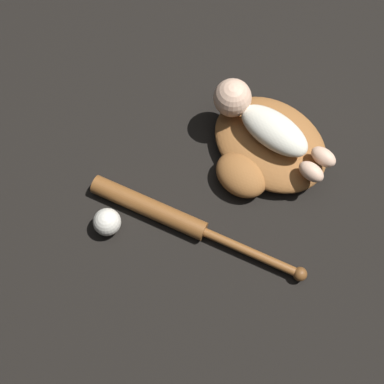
{
  "coord_description": "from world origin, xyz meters",
  "views": [
    {
      "loc": [
        -0.44,
        0.53,
        1.32
      ],
      "look_at": [
        -0.01,
        0.29,
        0.07
      ],
      "focal_mm": 50.0,
      "sensor_mm": 36.0,
      "label": 1
    }
  ],
  "objects": [
    {
      "name": "baseball_glove",
      "position": [
        0.02,
        0.06,
        0.04
      ],
      "size": [
        0.39,
        0.37,
        0.08
      ],
      "color": "#935B2D",
      "rests_on": "ground"
    },
    {
      "name": "baseball",
      "position": [
        0.04,
        0.52,
        0.04
      ],
      "size": [
        0.07,
        0.07,
        0.07
      ],
      "color": "silver",
      "rests_on": "ground"
    },
    {
      "name": "ground_plane",
      "position": [
        0.0,
        0.0,
        0.0
      ],
      "size": [
        6.0,
        6.0,
        0.0
      ],
      "primitive_type": "plane",
      "color": "black"
    },
    {
      "name": "baby_figure",
      "position": [
        0.06,
        0.05,
        0.12
      ],
      "size": [
        0.36,
        0.21,
        0.1
      ],
      "color": "silver",
      "rests_on": "baseball_glove"
    },
    {
      "name": "baseball_bat",
      "position": [
        -0.02,
        0.37,
        0.02
      ],
      "size": [
        0.49,
        0.38,
        0.05
      ],
      "color": "brown",
      "rests_on": "ground"
    }
  ]
}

